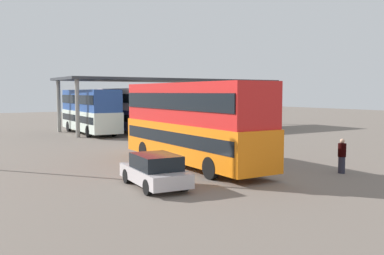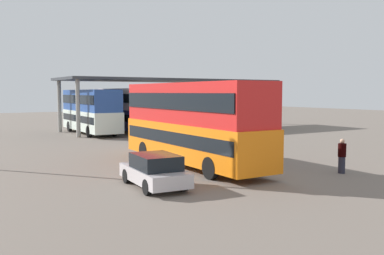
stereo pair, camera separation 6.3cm
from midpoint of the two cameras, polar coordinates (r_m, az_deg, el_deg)
name	(u,v)px [view 2 (the right image)]	position (r m, az deg, el deg)	size (l,w,h in m)	color
ground_plane	(248,175)	(20.02, 7.53, -6.31)	(140.00, 140.00, 0.00)	#6E6259
double_decker_main	(192,121)	(22.08, 0.07, 0.90)	(2.67, 10.95, 4.29)	orange
parked_hatchback	(155,171)	(17.36, -4.90, -5.74)	(2.00, 3.98, 1.35)	beige
double_decker_near_canopy	(91,110)	(40.51, -13.29, 2.33)	(2.85, 10.26, 4.04)	silver
double_decker_mid_row	(132,109)	(40.64, -7.93, 2.51)	(2.76, 10.98, 4.17)	navy
depot_canopy	(174,82)	(44.53, -2.42, 6.07)	(23.13, 6.95, 5.16)	#33353A
pedestrian_waiting	(342,156)	(21.41, 19.38, -3.62)	(0.38, 0.38, 1.64)	#262633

